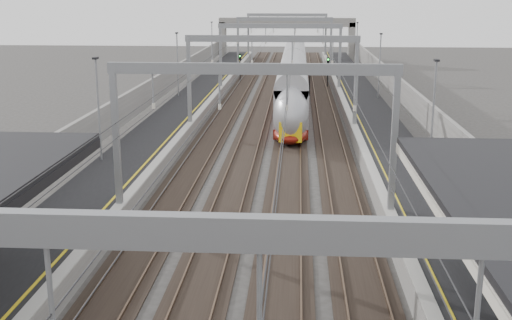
# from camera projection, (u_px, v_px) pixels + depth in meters

# --- Properties ---
(platform_left) EXTENTS (4.00, 120.00, 1.00)m
(platform_left) POSITION_uv_depth(u_px,v_px,m) (176.00, 121.00, 52.59)
(platform_left) COLOR black
(platform_left) RESTS_ON ground
(platform_right) EXTENTS (4.00, 120.00, 1.00)m
(platform_right) POSITION_uv_depth(u_px,v_px,m) (372.00, 123.00, 51.57)
(platform_right) COLOR black
(platform_right) RESTS_ON ground
(tracks) EXTENTS (11.40, 140.00, 0.20)m
(tracks) POSITION_uv_depth(u_px,v_px,m) (273.00, 127.00, 52.19)
(tracks) COLOR black
(tracks) RESTS_ON ground
(overhead_line) EXTENTS (13.00, 140.00, 6.60)m
(overhead_line) POSITION_uv_depth(u_px,v_px,m) (276.00, 45.00, 57.06)
(overhead_line) COLOR gray
(overhead_line) RESTS_ON platform_left
(overbridge) EXTENTS (22.00, 2.20, 6.90)m
(overbridge) POSITION_uv_depth(u_px,v_px,m) (287.00, 28.00, 104.02)
(overbridge) COLOR slate
(overbridge) RESTS_ON ground
(wall_left) EXTENTS (0.30, 120.00, 3.20)m
(wall_left) POSITION_uv_depth(u_px,v_px,m) (137.00, 107.00, 52.52)
(wall_left) COLOR slate
(wall_left) RESTS_ON ground
(wall_right) EXTENTS (0.30, 120.00, 3.20)m
(wall_right) POSITION_uv_depth(u_px,v_px,m) (413.00, 110.00, 51.09)
(wall_right) COLOR slate
(wall_right) RESTS_ON ground
(train) EXTENTS (2.57, 46.79, 4.07)m
(train) POSITION_uv_depth(u_px,v_px,m) (293.00, 81.00, 65.31)
(train) COLOR maroon
(train) RESTS_ON ground
(signal_green) EXTENTS (0.32, 0.32, 3.48)m
(signal_green) POSITION_uv_depth(u_px,v_px,m) (240.00, 63.00, 78.73)
(signal_green) COLOR black
(signal_green) RESTS_ON ground
(signal_red_near) EXTENTS (0.32, 0.32, 3.48)m
(signal_red_near) POSITION_uv_depth(u_px,v_px,m) (310.00, 74.00, 67.86)
(signal_red_near) COLOR black
(signal_red_near) RESTS_ON ground
(signal_red_far) EXTENTS (0.32, 0.32, 3.48)m
(signal_red_far) POSITION_uv_depth(u_px,v_px,m) (328.00, 67.00, 74.47)
(signal_red_far) COLOR black
(signal_red_far) RESTS_ON ground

